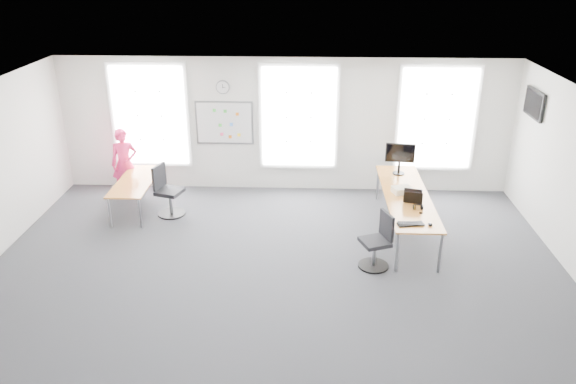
{
  "coord_description": "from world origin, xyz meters",
  "views": [
    {
      "loc": [
        0.55,
        -7.98,
        5.06
      ],
      "look_at": [
        0.18,
        1.2,
        1.1
      ],
      "focal_mm": 35.0,
      "sensor_mm": 36.0,
      "label": 1
    }
  ],
  "objects_px": {
    "desk_left": "(136,183)",
    "monitor": "(400,156)",
    "desk_right": "(406,197)",
    "chair_left": "(167,193)",
    "keyboard": "(411,224)",
    "headphones": "(418,207)",
    "chair_right": "(378,244)",
    "person": "(125,164)"
  },
  "relations": [
    {
      "from": "chair_left",
      "to": "headphones",
      "type": "distance_m",
      "value": 5.05
    },
    {
      "from": "desk_left",
      "to": "monitor",
      "type": "height_order",
      "value": "monitor"
    },
    {
      "from": "desk_right",
      "to": "headphones",
      "type": "relative_size",
      "value": 18.03
    },
    {
      "from": "desk_right",
      "to": "chair_left",
      "type": "height_order",
      "value": "chair_left"
    },
    {
      "from": "chair_left",
      "to": "monitor",
      "type": "bearing_deg",
      "value": -67.23
    },
    {
      "from": "headphones",
      "to": "desk_left",
      "type": "bearing_deg",
      "value": 178.37
    },
    {
      "from": "desk_right",
      "to": "monitor",
      "type": "bearing_deg",
      "value": 90.18
    },
    {
      "from": "headphones",
      "to": "desk_right",
      "type": "bearing_deg",
      "value": 110.84
    },
    {
      "from": "desk_right",
      "to": "keyboard",
      "type": "xyz_separation_m",
      "value": [
        -0.13,
        -1.27,
        0.06
      ]
    },
    {
      "from": "person",
      "to": "keyboard",
      "type": "bearing_deg",
      "value": -44.02
    },
    {
      "from": "desk_left",
      "to": "chair_right",
      "type": "bearing_deg",
      "value": -23.93
    },
    {
      "from": "desk_right",
      "to": "person",
      "type": "xyz_separation_m",
      "value": [
        -5.91,
        1.46,
        0.06
      ]
    },
    {
      "from": "desk_right",
      "to": "chair_right",
      "type": "relative_size",
      "value": 3.18
    },
    {
      "from": "desk_right",
      "to": "chair_right",
      "type": "bearing_deg",
      "value": -116.32
    },
    {
      "from": "chair_right",
      "to": "monitor",
      "type": "relative_size",
      "value": 1.5
    },
    {
      "from": "desk_right",
      "to": "headphones",
      "type": "height_order",
      "value": "headphones"
    },
    {
      "from": "desk_left",
      "to": "chair_right",
      "type": "distance_m",
      "value": 5.27
    },
    {
      "from": "chair_right",
      "to": "chair_left",
      "type": "xyz_separation_m",
      "value": [
        -4.12,
        1.94,
        0.03
      ]
    },
    {
      "from": "monitor",
      "to": "keyboard",
      "type": "bearing_deg",
      "value": -84.82
    },
    {
      "from": "keyboard",
      "to": "desk_right",
      "type": "bearing_deg",
      "value": 72.91
    },
    {
      "from": "keyboard",
      "to": "headphones",
      "type": "xyz_separation_m",
      "value": [
        0.22,
        0.62,
        0.04
      ]
    },
    {
      "from": "chair_left",
      "to": "person",
      "type": "distance_m",
      "value": 1.46
    },
    {
      "from": "desk_right",
      "to": "person",
      "type": "bearing_deg",
      "value": 166.09
    },
    {
      "from": "chair_right",
      "to": "keyboard",
      "type": "relative_size",
      "value": 2.22
    },
    {
      "from": "monitor",
      "to": "desk_left",
      "type": "bearing_deg",
      "value": -168.51
    },
    {
      "from": "monitor",
      "to": "headphones",
      "type": "bearing_deg",
      "value": -78.66
    },
    {
      "from": "keyboard",
      "to": "chair_right",
      "type": "bearing_deg",
      "value": 177.54
    },
    {
      "from": "chair_right",
      "to": "person",
      "type": "relative_size",
      "value": 0.64
    },
    {
      "from": "keyboard",
      "to": "monitor",
      "type": "xyz_separation_m",
      "value": [
        0.12,
        2.37,
        0.39
      ]
    },
    {
      "from": "chair_right",
      "to": "monitor",
      "type": "bearing_deg",
      "value": 143.55
    },
    {
      "from": "headphones",
      "to": "person",
      "type": "bearing_deg",
      "value": 173.34
    },
    {
      "from": "desk_left",
      "to": "monitor",
      "type": "distance_m",
      "value": 5.52
    },
    {
      "from": "desk_left",
      "to": "person",
      "type": "distance_m",
      "value": 0.82
    },
    {
      "from": "desk_left",
      "to": "chair_left",
      "type": "xyz_separation_m",
      "value": [
        0.7,
        -0.19,
        -0.14
      ]
    },
    {
      "from": "chair_left",
      "to": "desk_right",
      "type": "bearing_deg",
      "value": -80.29
    },
    {
      "from": "desk_right",
      "to": "desk_left",
      "type": "distance_m",
      "value": 5.54
    },
    {
      "from": "keyboard",
      "to": "desk_left",
      "type": "bearing_deg",
      "value": 147.69
    },
    {
      "from": "desk_left",
      "to": "monitor",
      "type": "bearing_deg",
      "value": 3.3
    },
    {
      "from": "monitor",
      "to": "person",
      "type": "bearing_deg",
      "value": -175.38
    },
    {
      "from": "desk_left",
      "to": "monitor",
      "type": "xyz_separation_m",
      "value": [
        5.48,
        0.32,
        0.57
      ]
    },
    {
      "from": "desk_left",
      "to": "chair_left",
      "type": "relative_size",
      "value": 1.7
    },
    {
      "from": "desk_left",
      "to": "keyboard",
      "type": "bearing_deg",
      "value": -20.95
    }
  ]
}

